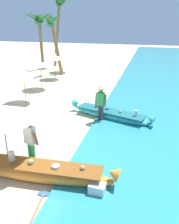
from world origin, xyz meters
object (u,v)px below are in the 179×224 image
paddle (38,206)px  palm_tree_tall_inland (59,8)px  person_tourist_customer (30,141)px  palm_tree_mid_cluster (39,22)px  person_vendor_hatted (101,101)px  patio_umbrella_large (2,112)px  palm_tree_leaning_seaward (52,26)px  boat_cyan_midground (110,114)px  boat_orange_foreground (39,171)px  cooler_box (97,190)px

paddle → palm_tree_tall_inland: bearing=109.3°
person_tourist_customer → palm_tree_mid_cluster: (-6.69, 14.97, 3.30)m
person_vendor_hatted → palm_tree_mid_cluster: size_ratio=0.34×
patio_umbrella_large → palm_tree_leaning_seaward: (-3.90, 13.39, 2.06)m
paddle → boat_cyan_midground: bearing=82.6°
boat_orange_foreground → paddle: 1.19m
person_vendor_hatted → palm_tree_mid_cluster: palm_tree_mid_cluster is taller
boat_orange_foreground → person_tourist_customer: 1.04m
palm_tree_tall_inland → palm_tree_mid_cluster: 2.68m
boat_cyan_midground → person_vendor_hatted: 0.97m
paddle → patio_umbrella_large: bearing=139.9°
palm_tree_mid_cluster → paddle: (7.69, -16.64, -4.22)m
person_tourist_customer → palm_tree_tall_inland: size_ratio=0.25×
palm_tree_leaning_seaward → palm_tree_mid_cluster: palm_tree_mid_cluster is taller
boat_orange_foreground → palm_tree_leaning_seaward: palm_tree_leaning_seaward is taller
boat_orange_foreground → paddle: bearing=-66.1°
boat_cyan_midground → palm_tree_mid_cluster: (-8.49, 10.40, 4.01)m
boat_orange_foreground → cooler_box: bearing=-7.3°
person_tourist_customer → person_vendor_hatted: bearing=71.3°
boat_cyan_midground → paddle: boat_cyan_midground is taller
palm_tree_tall_inland → palm_tree_mid_cluster: (-1.14, -2.10, -1.22)m
person_tourist_customer → palm_tree_tall_inland: 18.50m
palm_tree_tall_inland → palm_tree_leaning_seaward: size_ratio=1.30×
boat_cyan_midground → palm_tree_leaning_seaward: bearing=126.8°
person_vendor_hatted → palm_tree_leaning_seaward: size_ratio=0.34×
person_tourist_customer → cooler_box: 2.64m
cooler_box → paddle: 1.62m
person_vendor_hatted → palm_tree_tall_inland: palm_tree_tall_inland is taller
boat_orange_foreground → person_tourist_customer: person_tourist_customer is taller
palm_tree_tall_inland → cooler_box: (7.93, -17.91, -5.28)m
boat_orange_foreground → palm_tree_leaning_seaward: 15.22m
boat_cyan_midground → paddle: size_ratio=2.63×
palm_tree_mid_cluster → boat_orange_foreground: bearing=-65.1°
palm_tree_leaning_seaward → person_vendor_hatted: bearing=-56.2°
person_vendor_hatted → paddle: size_ratio=1.07×
patio_umbrella_large → palm_tree_tall_inland: bearing=105.5°
palm_tree_mid_cluster → paddle: bearing=-65.2°
cooler_box → person_tourist_customer: bearing=163.0°
person_vendor_hatted → palm_tree_mid_cluster: 13.90m
patio_umbrella_large → palm_tree_tall_inland: (-4.77, 17.24, 3.56)m
person_tourist_customer → paddle: size_ratio=1.01×
palm_tree_tall_inland → paddle: palm_tree_tall_inland is taller
palm_tree_leaning_seaward → palm_tree_mid_cluster: bearing=138.9°
person_vendor_hatted → cooler_box: person_vendor_hatted is taller
person_tourist_customer → boat_cyan_midground: bearing=68.4°
cooler_box → palm_tree_tall_inland: bearing=116.4°
cooler_box → paddle: (-1.38, -0.83, -0.15)m
palm_tree_mid_cluster → cooler_box: bearing=-60.2°
boat_cyan_midground → person_tourist_customer: bearing=-111.6°
palm_tree_leaning_seaward → cooler_box: bearing=-63.3°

